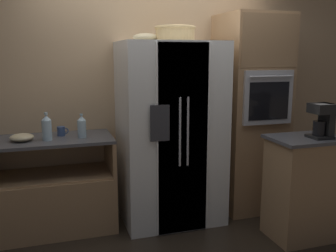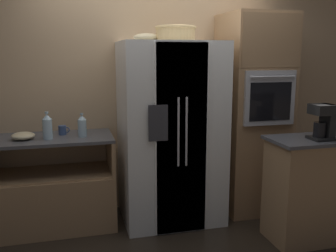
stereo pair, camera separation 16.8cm
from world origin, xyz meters
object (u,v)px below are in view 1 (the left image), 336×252
refrigerator (170,133)px  mixing_bowl (22,137)px  bottle_tall (82,127)px  coffee_maker (323,119)px  wall_oven (250,113)px  mug (61,131)px  wicker_basket (175,33)px  fruit_bowl (146,37)px  bottle_short (47,128)px

refrigerator → mixing_bowl: refrigerator is taller
mixing_bowl → bottle_tall: bearing=-1.5°
refrigerator → coffee_maker: size_ratio=5.87×
wall_oven → mug: 1.99m
wicker_basket → coffee_maker: wicker_basket is taller
refrigerator → wicker_basket: 0.99m
wicker_basket → mixing_bowl: wicker_basket is taller
mug → coffee_maker: size_ratio=0.35×
fruit_bowl → coffee_maker: (1.36, -0.93, -0.73)m
bottle_short → mug: 0.22m
fruit_bowl → bottle_tall: bearing=-174.2°
bottle_tall → coffee_maker: size_ratio=0.74×
wall_oven → coffee_maker: (0.22, -0.89, 0.07)m
wicker_basket → bottle_short: 1.50m
wall_oven → coffee_maker: wall_oven is taller
bottle_tall → mug: bottle_tall is taller
wicker_basket → bottle_short: (-1.23, -0.00, -0.86)m
bottle_short → wicker_basket: bearing=0.2°
bottle_short → mixing_bowl: (-0.22, 0.04, -0.08)m
wicker_basket → bottle_tall: wicker_basket is taller
fruit_bowl → mixing_bowl: fruit_bowl is taller
fruit_bowl → mug: 1.23m
mixing_bowl → coffee_maker: (2.55, -0.88, 0.18)m
bottle_tall → mixing_bowl: 0.54m
bottle_short → mug: bottle_short is taller
fruit_bowl → wicker_basket: bearing=-18.3°
wall_oven → bottle_tall: bearing=-179.2°
refrigerator → bottle_short: (-1.19, 0.00, 0.12)m
wall_oven → wicker_basket: size_ratio=5.30×
bottle_short → mixing_bowl: bearing=169.9°
wicker_basket → coffee_maker: size_ratio=1.28×
wall_oven → coffee_maker: size_ratio=6.81×
refrigerator → wall_oven: (0.93, 0.05, 0.15)m
wicker_basket → fruit_bowl: 0.28m
refrigerator → coffee_maker: refrigerator is taller
wicker_basket → bottle_short: wicker_basket is taller
bottle_tall → coffee_maker: (2.01, -0.86, 0.11)m
coffee_maker → refrigerator: bearing=143.8°
refrigerator → coffee_maker: 1.43m
fruit_bowl → mug: (-0.84, 0.07, -0.90)m
wicker_basket → bottle_tall: size_ratio=1.73×
fruit_bowl → bottle_tall: 1.06m
wall_oven → bottle_tall: 1.80m
refrigerator → wall_oven: bearing=3.2°
refrigerator → coffee_maker: (1.14, -0.84, 0.22)m
refrigerator → bottle_tall: refrigerator is taller
mug → mixing_bowl: (-0.35, -0.13, -0.01)m
fruit_bowl → bottle_tall: size_ratio=1.13×
bottle_tall → mixing_bowl: bottle_tall is taller
refrigerator → bottle_tall: (-0.87, 0.03, 0.11)m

